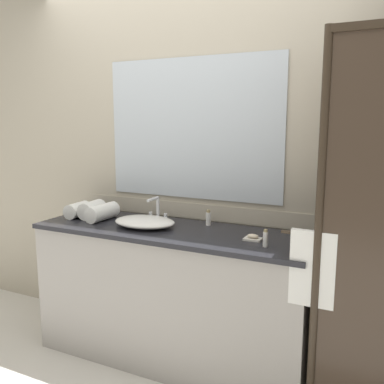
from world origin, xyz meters
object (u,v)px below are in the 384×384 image
amenity_bottle_shampoo (265,239)px  rolled_towel_far_edge (102,212)px  rolled_towel_middle (92,210)px  rolled_towel_near_edge (77,210)px  faucet (157,213)px  soap_dish (253,238)px  sink_basin (145,222)px  amenity_bottle_conditioner (208,218)px

amenity_bottle_shampoo → rolled_towel_far_edge: 1.20m
rolled_towel_middle → rolled_towel_near_edge: bearing=-165.4°
rolled_towel_near_edge → rolled_towel_far_edge: rolled_towel_far_edge is taller
faucet → rolled_towel_far_edge: size_ratio=0.69×
faucet → soap_dish: bearing=-12.5°
sink_basin → amenity_bottle_conditioner: (0.36, 0.21, 0.02)m
faucet → soap_dish: (0.73, -0.16, -0.04)m
soap_dish → amenity_bottle_conditioner: (-0.37, 0.21, 0.03)m
sink_basin → amenity_bottle_conditioner: bearing=29.6°
soap_dish → rolled_towel_middle: (-1.20, 0.05, 0.05)m
sink_basin → amenity_bottle_shampoo: amenity_bottle_shampoo is taller
amenity_bottle_conditioner → amenity_bottle_shampoo: bearing=-32.7°
soap_dish → amenity_bottle_shampoo: size_ratio=1.03×
amenity_bottle_conditioner → rolled_towel_middle: size_ratio=0.53×
soap_dish → rolled_towel_far_edge: rolled_towel_far_edge is taller
rolled_towel_near_edge → rolled_towel_far_edge: (0.22, -0.00, 0.00)m
rolled_towel_near_edge → rolled_towel_middle: (0.11, 0.03, 0.01)m
rolled_towel_far_edge → amenity_bottle_shampoo: bearing=-5.3°
faucet → amenity_bottle_shampoo: size_ratio=1.77×
soap_dish → rolled_towel_far_edge: (-1.09, 0.02, 0.04)m
sink_basin → amenity_bottle_shampoo: (0.83, -0.10, 0.02)m
faucet → rolled_towel_middle: size_ratio=0.87×
faucet → rolled_towel_middle: 0.48m
sink_basin → rolled_towel_near_edge: (-0.58, 0.02, 0.02)m
amenity_bottle_shampoo → rolled_towel_far_edge: rolled_towel_far_edge is taller
soap_dish → amenity_bottle_conditioner: amenity_bottle_conditioner is taller
rolled_towel_near_edge → rolled_towel_middle: rolled_towel_middle is taller
faucet → rolled_towel_far_edge: faucet is taller
faucet → amenity_bottle_shampoo: (0.83, -0.26, -0.01)m
sink_basin → faucet: faucet is taller
sink_basin → soap_dish: 0.73m
rolled_towel_near_edge → rolled_towel_middle: size_ratio=0.96×
rolled_towel_near_edge → amenity_bottle_shampoo: bearing=-4.6°
soap_dish → rolled_towel_middle: 1.20m
faucet → soap_dish: size_ratio=1.73×
amenity_bottle_conditioner → rolled_towel_near_edge: bearing=-168.6°
sink_basin → rolled_towel_middle: 0.47m
amenity_bottle_conditioner → rolled_towel_far_edge: size_ratio=0.41×
rolled_towel_far_edge → rolled_towel_middle: bearing=164.3°
sink_basin → amenity_bottle_shampoo: bearing=-6.5°
amenity_bottle_shampoo → rolled_towel_middle: rolled_towel_middle is taller
amenity_bottle_shampoo → rolled_towel_near_edge: 1.41m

